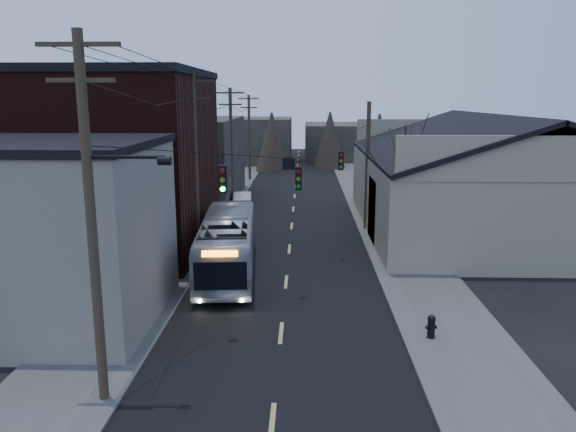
% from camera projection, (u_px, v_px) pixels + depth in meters
% --- Properties ---
extents(road_surface, '(9.00, 110.00, 0.02)m').
position_uv_depth(road_surface, '(293.00, 214.00, 42.77)').
color(road_surface, black).
rests_on(road_surface, ground).
extents(sidewalk_left, '(4.00, 110.00, 0.12)m').
position_uv_depth(sidewalk_left, '(208.00, 213.00, 42.94)').
color(sidewalk_left, '#474744').
rests_on(sidewalk_left, ground).
extents(sidewalk_right, '(4.00, 110.00, 0.12)m').
position_uv_depth(sidewalk_right, '(378.00, 214.00, 42.58)').
color(sidewalk_right, '#474744').
rests_on(sidewalk_right, ground).
extents(building_clapboard, '(8.00, 8.00, 7.00)m').
position_uv_depth(building_clapboard, '(50.00, 236.00, 21.76)').
color(building_clapboard, gray).
rests_on(building_clapboard, ground).
extents(building_brick, '(10.00, 12.00, 10.00)m').
position_uv_depth(building_brick, '(116.00, 164.00, 32.23)').
color(building_brick, black).
rests_on(building_brick, ground).
extents(building_left_far, '(9.00, 14.00, 7.00)m').
position_uv_depth(building_left_far, '(184.00, 160.00, 48.18)').
color(building_left_far, '#2C2923').
rests_on(building_left_far, ground).
extents(warehouse, '(16.16, 20.60, 7.73)m').
position_uv_depth(warehouse, '(488.00, 191.00, 36.96)').
color(warehouse, gray).
rests_on(warehouse, ground).
extents(building_far_left, '(10.00, 12.00, 6.00)m').
position_uv_depth(building_far_left, '(254.00, 140.00, 76.54)').
color(building_far_left, '#2C2923').
rests_on(building_far_left, ground).
extents(building_far_right, '(12.00, 14.00, 5.00)m').
position_uv_depth(building_far_right, '(347.00, 141.00, 81.17)').
color(building_far_right, '#2C2923').
rests_on(building_far_right, ground).
extents(bare_tree, '(0.40, 0.40, 7.20)m').
position_uv_depth(bare_tree, '(403.00, 189.00, 32.06)').
color(bare_tree, black).
rests_on(bare_tree, ground).
extents(utility_lines, '(11.24, 45.28, 10.50)m').
position_uv_depth(utility_lines, '(243.00, 158.00, 36.10)').
color(utility_lines, '#382B1E').
rests_on(utility_lines, ground).
extents(bus, '(3.37, 11.00, 3.02)m').
position_uv_depth(bus, '(228.00, 244.00, 28.30)').
color(bus, '#A3A6AF').
rests_on(bus, ground).
extents(parked_car, '(1.75, 4.19, 1.35)m').
position_uv_depth(parked_car, '(242.00, 201.00, 44.64)').
color(parked_car, '#A4A7AB').
rests_on(parked_car, ground).
extents(fire_hydrant, '(0.42, 0.30, 0.87)m').
position_uv_depth(fire_hydrant, '(431.00, 326.00, 20.50)').
color(fire_hydrant, black).
rests_on(fire_hydrant, sidewalk_right).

